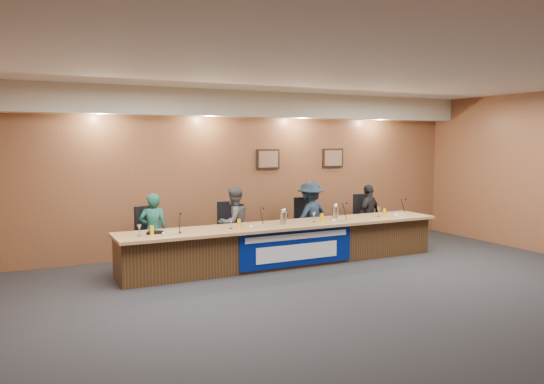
{
  "coord_description": "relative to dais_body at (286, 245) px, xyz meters",
  "views": [
    {
      "loc": [
        -4.45,
        -5.96,
        2.25
      ],
      "look_at": [
        -0.12,
        2.73,
        1.29
      ],
      "focal_mm": 35.0,
      "sensor_mm": 36.0,
      "label": 1
    }
  ],
  "objects": [
    {
      "name": "panelist_a",
      "position": [
        -2.24,
        0.74,
        0.32
      ],
      "size": [
        0.55,
        0.43,
        1.33
      ],
      "primitive_type": "imported",
      "rotation": [
        0.0,
        0.0,
        2.88
      ],
      "color": "#175042",
      "rests_on": "floor"
    },
    {
      "name": "nameplate_a",
      "position": [
        -2.21,
        -0.29,
        0.45
      ],
      "size": [
        0.24,
        0.08,
        0.1
      ],
      "primitive_type": "cube",
      "rotation": [
        0.31,
        0.0,
        0.0
      ],
      "color": "white",
      "rests_on": "dais_top"
    },
    {
      "name": "dais_top",
      "position": [
        0.0,
        -0.05,
        0.38
      ],
      "size": [
        6.1,
        0.95,
        0.05
      ],
      "primitive_type": "cube",
      "color": "#9F7549",
      "rests_on": "dais_body"
    },
    {
      "name": "microphone_b",
      "position": [
        -0.57,
        -0.14,
        0.41
      ],
      "size": [
        0.07,
        0.07,
        0.02
      ],
      "primitive_type": "cylinder",
      "color": "black",
      "rests_on": "dais_top"
    },
    {
      "name": "soffit",
      "position": [
        0.0,
        1.35,
        2.6
      ],
      "size": [
        10.0,
        0.5,
        0.5
      ],
      "primitive_type": "cube",
      "color": "beige",
      "rests_on": "wall_back"
    },
    {
      "name": "panelist_d",
      "position": [
        2.39,
        0.74,
        0.3
      ],
      "size": [
        0.83,
        0.6,
        1.31
      ],
      "primitive_type": "imported",
      "rotation": [
        0.0,
        0.0,
        3.55
      ],
      "color": "black",
      "rests_on": "floor"
    },
    {
      "name": "office_chair_c",
      "position": [
        0.95,
        0.84,
        0.13
      ],
      "size": [
        0.53,
        0.53,
        0.08
      ],
      "primitive_type": "cube",
      "rotation": [
        0.0,
        0.0,
        -0.11
      ],
      "color": "black",
      "rests_on": "floor"
    },
    {
      "name": "panelist_b",
      "position": [
        -0.72,
        0.74,
        0.35
      ],
      "size": [
        0.8,
        0.7,
        1.39
      ],
      "primitive_type": "imported",
      "rotation": [
        0.0,
        0.0,
        3.44
      ],
      "color": "#4B4A4F",
      "rests_on": "floor"
    },
    {
      "name": "nameplate_c",
      "position": [
        0.95,
        -0.32,
        0.45
      ],
      "size": [
        0.24,
        0.08,
        0.1
      ],
      "primitive_type": "cube",
      "rotation": [
        0.31,
        0.0,
        0.0
      ],
      "color": "white",
      "rests_on": "dais_top"
    },
    {
      "name": "nameplate_b",
      "position": [
        -0.69,
        -0.29,
        0.45
      ],
      "size": [
        0.24,
        0.08,
        0.1
      ],
      "primitive_type": "cube",
      "rotation": [
        0.31,
        0.0,
        0.0
      ],
      "color": "white",
      "rests_on": "dais_top"
    },
    {
      "name": "carafe_mid",
      "position": [
        -0.09,
        -0.06,
        0.51
      ],
      "size": [
        0.13,
        0.13,
        0.22
      ],
      "primitive_type": "cylinder",
      "color": "silver",
      "rests_on": "dais_top"
    },
    {
      "name": "juice_glass_c",
      "position": [
        0.69,
        -0.11,
        0.47
      ],
      "size": [
        0.06,
        0.06,
        0.15
      ],
      "primitive_type": "cylinder",
      "color": "#F3B002",
      "rests_on": "dais_top"
    },
    {
      "name": "panelist_c",
      "position": [
        0.95,
        0.74,
        0.36
      ],
      "size": [
        1.03,
        0.76,
        1.42
      ],
      "primitive_type": "imported",
      "rotation": [
        0.0,
        0.0,
        3.42
      ],
      "color": "#142333",
      "rests_on": "floor"
    },
    {
      "name": "carafe_right",
      "position": [
        1.08,
        0.05,
        0.52
      ],
      "size": [
        0.11,
        0.11,
        0.23
      ],
      "primitive_type": "cylinder",
      "color": "silver",
      "rests_on": "dais_top"
    },
    {
      "name": "microphone_a",
      "position": [
        -2.03,
        -0.12,
        0.41
      ],
      "size": [
        0.07,
        0.07,
        0.02
      ],
      "primitive_type": "cylinder",
      "color": "black",
      "rests_on": "dais_top"
    },
    {
      "name": "banner_text_upper",
      "position": [
        0.0,
        -0.43,
        0.23
      ],
      "size": [
        2.0,
        0.01,
        0.1
      ],
      "primitive_type": "cube",
      "color": "silver",
      "rests_on": "banner"
    },
    {
      "name": "office_chair_b",
      "position": [
        -0.72,
        0.84,
        0.13
      ],
      "size": [
        0.51,
        0.51,
        0.08
      ],
      "primitive_type": "cube",
      "rotation": [
        0.0,
        0.0,
        -0.05
      ],
      "color": "black",
      "rests_on": "floor"
    },
    {
      "name": "floor",
      "position": [
        0.0,
        -2.4,
        -0.35
      ],
      "size": [
        10.0,
        10.0,
        0.0
      ],
      "primitive_type": "plane",
      "color": "black",
      "rests_on": "ground"
    },
    {
      "name": "water_glass_d",
      "position": [
        1.99,
        -0.1,
        0.49
      ],
      "size": [
        0.08,
        0.08,
        0.18
      ],
      "primitive_type": "cylinder",
      "color": "silver",
      "rests_on": "dais_top"
    },
    {
      "name": "office_chair_a",
      "position": [
        -2.24,
        0.84,
        0.13
      ],
      "size": [
        0.59,
        0.59,
        0.08
      ],
      "primitive_type": "cube",
      "rotation": [
        0.0,
        0.0,
        0.25
      ],
      "color": "black",
      "rests_on": "floor"
    },
    {
      "name": "wall_photo_right",
      "position": [
        2.0,
        1.57,
        1.5
      ],
      "size": [
        0.52,
        0.04,
        0.42
      ],
      "primitive_type": "cube",
      "color": "black",
      "rests_on": "wall_back"
    },
    {
      "name": "juice_glass_b",
      "position": [
        -0.96,
        -0.08,
        0.47
      ],
      "size": [
        0.06,
        0.06,
        0.15
      ],
      "primitive_type": "cylinder",
      "color": "#F3B002",
      "rests_on": "dais_top"
    },
    {
      "name": "juice_glass_a",
      "position": [
        -2.47,
        -0.11,
        0.47
      ],
      "size": [
        0.06,
        0.06,
        0.15
      ],
      "primitive_type": "cylinder",
      "color": "#F3B002",
      "rests_on": "dais_top"
    },
    {
      "name": "wall_back",
      "position": [
        0.0,
        1.6,
        1.25
      ],
      "size": [
        10.0,
        0.04,
        3.2
      ],
      "primitive_type": "cube",
      "color": "brown",
      "rests_on": "floor"
    },
    {
      "name": "dais_body",
      "position": [
        0.0,
        0.0,
        0.0
      ],
      "size": [
        6.0,
        0.8,
        0.7
      ],
      "primitive_type": "cube",
      "color": "#422915",
      "rests_on": "floor"
    },
    {
      "name": "microphone_d",
      "position": [
        2.55,
        -0.13,
        0.41
      ],
      "size": [
        0.07,
        0.07,
        0.02
      ],
      "primitive_type": "cylinder",
      "color": "black",
      "rests_on": "dais_top"
    },
    {
      "name": "banner",
      "position": [
        0.0,
        -0.41,
        0.03
      ],
      "size": [
        2.2,
        0.02,
        0.65
      ],
      "primitive_type": "cube",
      "color": "#011365",
      "rests_on": "dais_body"
    },
    {
      "name": "water_glass_b",
      "position": [
        -1.12,
        -0.11,
        0.49
      ],
      "size": [
        0.08,
        0.08,
        0.18
      ],
      "primitive_type": "cylinder",
      "color": "silver",
      "rests_on": "dais_top"
    },
    {
      "name": "banner_text_lower",
      "position": [
        0.0,
        -0.43,
        -0.05
      ],
      "size": [
        1.6,
        0.01,
        0.28
      ],
      "primitive_type": "cube",
      "color": "silver",
      "rests_on": "banner"
    },
    {
      "name": "water_glass_a",
      "position": [
        -2.66,
        -0.12,
        0.49
      ],
      "size": [
        0.08,
        0.08,
        0.18
      ],
      "primitive_type": "cylinder",
      "color": "silver",
      "rests_on": "dais_top"
    },
    {
      "name": "water_glass_c",
      "position": [
        0.53,
        -0.1,
        0.49
      ],
      "size": [
        0.08,
        0.08,
        0.18
      ],
      "primitive_type": "cylinder",
      "color": "silver",
      "rests_on": "dais_top"
    },
    {
      "name": "office_chair_d",
      "position": [
        2.39,
        0.84,
        0.13
      ],
      "size": [
        0.59,
        0.59,
        0.08
      ],
      "primitive_type": "cube",
      "rotation": [
        0.0,
        0.0,
        -0.27
      ],
      "color": "black",
      "rests_on": "floor"
    },
    {
      "name": "ceiling",
      "position": [
        0.0,
        -2.4,
        2.85
      ],
      "size": [
        10.0,
        8.0,
        0.04
      ],
      "primitive_type": "cube",
      "color": "silver",
      "rests_on": "wall_back"
    },
    {
      "name": "speakerphone",
      "position": [
        -2.41,
        -0.0,
        0.43
      ],
      "size": [
        0.32,
        0.32,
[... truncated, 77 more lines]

